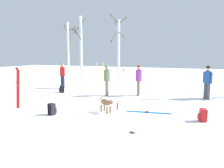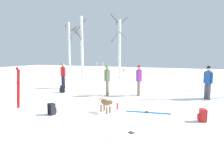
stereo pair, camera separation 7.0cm
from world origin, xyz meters
The scene contains 19 objects.
ground_plane centered at (0.00, 0.00, 0.00)m, with size 60.00×60.00×0.00m, color white.
person_0 centered at (-0.99, 3.73, 0.98)m, with size 0.34×0.50×1.72m.
person_1 centered at (0.62, 4.42, 0.98)m, with size 0.34×0.52×1.72m.
person_2 centered at (-4.86, 4.98, 0.98)m, with size 0.48×0.34×1.72m.
person_3 centered at (4.10, 4.88, 0.98)m, with size 0.44×0.35×1.72m.
dog centered at (0.44, 0.53, 0.39)m, with size 0.81×0.49×0.57m.
ski_pair_planted_0 centered at (-3.29, -0.28, 0.87)m, with size 0.22×0.11×1.74m.
ski_pair_planted_1 centered at (-0.81, 2.83, 0.93)m, with size 0.08×0.20×1.88m.
ski_pair_planted_2 centered at (-2.07, 4.61, 0.90)m, with size 0.13×0.16×1.82m.
ski_pair_lying_0 centered at (1.95, 1.17, 0.01)m, with size 1.75×0.45×0.05m.
ski_pair_lying_1 centered at (2.09, -1.19, 0.01)m, with size 1.03×1.71×0.05m.
ski_poles_1 centered at (-0.23, 4.28, 0.78)m, with size 0.07×0.25×1.46m.
backpack_0 centered at (-1.33, -0.56, 0.21)m, with size 0.31×0.33×0.44m.
backpack_1 centered at (-3.88, 3.52, 0.21)m, with size 0.34×0.32×0.44m.
backpack_2 centered at (3.93, 0.82, 0.21)m, with size 0.32×0.30×0.44m.
water_bottle_0 centered at (0.66, 1.16, 0.14)m, with size 0.08×0.08×0.28m.
birch_tree_0 centered at (-10.42, 13.80, 3.12)m, with size 1.34×1.35×5.91m.
birch_tree_1 centered at (-5.63, 8.66, 2.83)m, with size 1.04×1.46×5.40m.
birch_tree_2 centered at (-3.42, 11.65, 2.97)m, with size 1.53×1.57×5.98m.
Camera 2 is at (3.91, -6.85, 2.27)m, focal length 34.15 mm.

